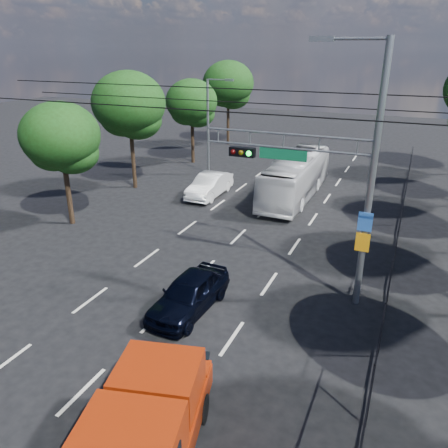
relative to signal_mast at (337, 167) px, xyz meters
The scene contains 14 objects.
ground 10.92m from the signal_mast, 123.48° to the right, with size 120.00×120.00×0.00m, color black.
lane_markings 9.56m from the signal_mast, 131.33° to the left, with size 6.12×38.00×0.01m.
signal_mast is the anchor object (origin of this frame).
streetlight_left 18.24m from the signal_mast, 129.66° to the left, with size 2.09×0.22×7.08m.
utility_wires 5.71m from the signal_mast, behind, with size 22.00×5.04×0.74m.
fence_right 6.37m from the signal_mast, 61.03° to the left, with size 0.06×34.03×2.00m.
tree_left_b 14.62m from the signal_mast, behind, with size 4.08×4.08×6.63m.
tree_left_c 17.57m from the signal_mast, 149.06° to the left, with size 4.80×4.80×7.80m.
tree_left_d 22.48m from the signal_mast, 130.73° to the left, with size 4.20×4.20×6.83m.
tree_left_e 29.12m from the signal_mast, 120.71° to the left, with size 4.92×4.92×7.99m.
red_pickup 10.60m from the signal_mast, 102.71° to the right, with size 3.43×6.13×2.17m.
navy_hatchback 7.02m from the signal_mast, 145.51° to the right, with size 1.66×4.12×1.41m, color black.
white_bus 12.86m from the signal_mast, 110.58° to the left, with size 2.31×9.87×2.75m, color silver.
white_van 14.13m from the signal_mast, 135.29° to the left, with size 1.56×4.47×1.47m, color white.
Camera 1 is at (7.66, -7.30, 9.18)m, focal length 35.00 mm.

